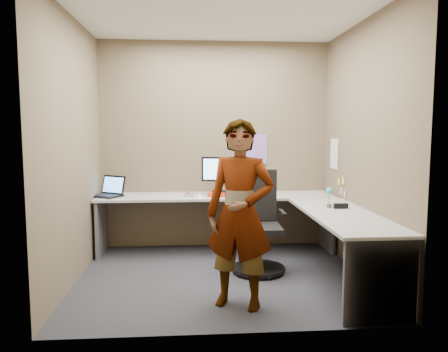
{
  "coord_description": "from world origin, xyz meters",
  "views": [
    {
      "loc": [
        -0.31,
        -4.48,
        1.56
      ],
      "look_at": [
        0.04,
        0.25,
        1.05
      ],
      "focal_mm": 35.0,
      "sensor_mm": 36.0,
      "label": 1
    }
  ],
  "objects": [
    {
      "name": "ceiling",
      "position": [
        0.0,
        0.0,
        2.7
      ],
      "size": [
        3.0,
        3.0,
        0.0
      ],
      "primitive_type": "plane",
      "rotation": [
        3.14,
        0.0,
        0.0
      ],
      "color": "white",
      "rests_on": "wall_back"
    },
    {
      "name": "paper_ream",
      "position": [
        0.04,
        0.87,
        0.76
      ],
      "size": [
        0.32,
        0.26,
        0.06
      ],
      "primitive_type": "cube",
      "rotation": [
        0.0,
        0.0,
        -0.18
      ],
      "color": "red",
      "rests_on": "desk"
    },
    {
      "name": "wall_left",
      "position": [
        -1.5,
        0.0,
        1.35
      ],
      "size": [
        0.0,
        2.7,
        2.7
      ],
      "primitive_type": "plane",
      "rotation": [
        1.57,
        0.0,
        1.57
      ],
      "color": "brown",
      "rests_on": "ground"
    },
    {
      "name": "flower",
      "position": [
        1.15,
        0.0,
        0.87
      ],
      "size": [
        0.07,
        0.07,
        0.22
      ],
      "color": "brown",
      "rests_on": "desk"
    },
    {
      "name": "monitor",
      "position": [
        0.04,
        0.89,
        1.04
      ],
      "size": [
        0.45,
        0.16,
        0.43
      ],
      "rotation": [
        0.0,
        0.0,
        -0.18
      ],
      "color": "black",
      "rests_on": "paper_ream"
    },
    {
      "name": "wall_back",
      "position": [
        0.0,
        1.3,
        1.35
      ],
      "size": [
        3.0,
        0.0,
        3.0
      ],
      "primitive_type": "plane",
      "rotation": [
        1.57,
        0.0,
        0.0
      ],
      "color": "brown",
      "rests_on": "ground"
    },
    {
      "name": "wall_right",
      "position": [
        1.5,
        0.0,
        1.35
      ],
      "size": [
        0.0,
        2.7,
        2.7
      ],
      "primitive_type": "plane",
      "rotation": [
        1.57,
        0.0,
        -1.57
      ],
      "color": "brown",
      "rests_on": "ground"
    },
    {
      "name": "desk",
      "position": [
        0.44,
        0.39,
        0.59
      ],
      "size": [
        2.98,
        2.58,
        0.73
      ],
      "color": "#B0B0B0",
      "rests_on": "ground"
    },
    {
      "name": "sticky_note_c",
      "position": [
        1.49,
        0.48,
        0.8
      ],
      "size": [
        0.01,
        0.07,
        0.07
      ],
      "primitive_type": "cube",
      "color": "pink",
      "rests_on": "wall_right"
    },
    {
      "name": "sticky_note_d",
      "position": [
        1.49,
        0.7,
        0.92
      ],
      "size": [
        0.01,
        0.07,
        0.07
      ],
      "primitive_type": "cube",
      "color": "#F2E059",
      "rests_on": "wall_right"
    },
    {
      "name": "sticky_note_a",
      "position": [
        1.49,
        0.55,
        0.95
      ],
      "size": [
        0.01,
        0.07,
        0.07
      ],
      "primitive_type": "cube",
      "color": "#F2E059",
      "rests_on": "wall_right"
    },
    {
      "name": "office_chair",
      "position": [
        0.41,
        0.18,
        0.45
      ],
      "size": [
        0.58,
        0.58,
        1.09
      ],
      "rotation": [
        0.0,
        0.0,
        -0.03
      ],
      "color": "black",
      "rests_on": "ground"
    },
    {
      "name": "calendar_purple",
      "position": [
        0.55,
        1.29,
        1.3
      ],
      "size": [
        0.3,
        0.01,
        0.4
      ],
      "primitive_type": "cube",
      "color": "#846BB7",
      "rests_on": "wall_back"
    },
    {
      "name": "sticky_note_b",
      "position": [
        1.49,
        0.6,
        0.82
      ],
      "size": [
        0.01,
        0.07,
        0.07
      ],
      "primitive_type": "cube",
      "color": "pink",
      "rests_on": "wall_right"
    },
    {
      "name": "calendar_white",
      "position": [
        1.49,
        0.9,
        1.25
      ],
      "size": [
        0.01,
        0.28,
        0.38
      ],
      "primitive_type": "cube",
      "color": "white",
      "rests_on": "wall_right"
    },
    {
      "name": "stapler",
      "position": [
        1.25,
        -0.07,
        0.76
      ],
      "size": [
        0.15,
        0.04,
        0.05
      ],
      "primitive_type": "cube",
      "rotation": [
        0.0,
        0.0,
        0.02
      ],
      "color": "black",
      "rests_on": "desk"
    },
    {
      "name": "trackball_mouse",
      "position": [
        -0.35,
        0.86,
        0.76
      ],
      "size": [
        0.12,
        0.08,
        0.07
      ],
      "color": "#B7B7BC",
      "rests_on": "desk"
    },
    {
      "name": "person",
      "position": [
        0.11,
        -0.77,
        0.83
      ],
      "size": [
        0.71,
        0.6,
        1.65
      ],
      "primitive_type": "imported",
      "rotation": [
        0.0,
        0.0,
        -0.39
      ],
      "color": "#999399",
      "rests_on": "ground"
    },
    {
      "name": "ground",
      "position": [
        0.0,
        0.0,
        0.0
      ],
      "size": [
        3.0,
        3.0,
        0.0
      ],
      "primitive_type": "plane",
      "color": "#25252A",
      "rests_on": "ground"
    },
    {
      "name": "laptop",
      "position": [
        -1.33,
        0.98,
        0.79
      ],
      "size": [
        0.45,
        0.44,
        0.25
      ],
      "rotation": [
        0.0,
        0.0,
        -0.58
      ],
      "color": "black",
      "rests_on": "desk"
    },
    {
      "name": "origami",
      "position": [
        -0.22,
        0.75,
        0.76
      ],
      "size": [
        0.1,
        0.1,
        0.06
      ],
      "primitive_type": "cone",
      "color": "white",
      "rests_on": "desk"
    }
  ]
}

